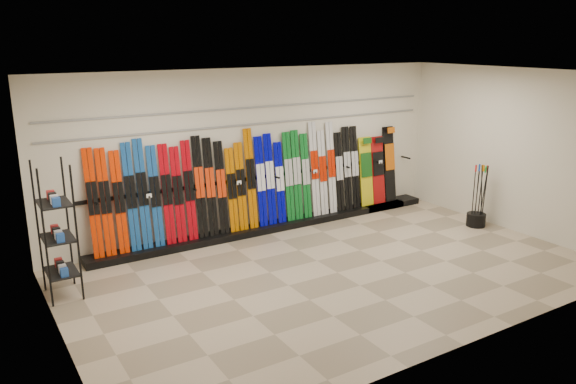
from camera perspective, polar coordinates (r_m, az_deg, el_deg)
floor at (r=8.79m, az=5.05°, el=-8.15°), size 8.00×8.00×0.00m
back_wall at (r=10.37m, az=-3.03°, el=4.23°), size 8.00×0.00×8.00m
left_wall at (r=6.79m, az=-22.89°, el=-3.03°), size 0.00×5.00×5.00m
right_wall at (r=11.14m, az=22.05°, el=3.90°), size 0.00×5.00×5.00m
ceiling at (r=8.08m, az=5.56°, el=11.75°), size 8.00×8.00×0.00m
ski_rack_base at (r=10.66m, az=-1.29°, el=-3.46°), size 8.00×0.40×0.12m
skis at (r=10.14m, az=-4.87°, el=0.84°), size 5.36×0.26×1.83m
snowboards at (r=11.94m, az=9.11°, el=2.37°), size 0.93×0.24×1.58m
accessory_rack at (r=8.32m, az=-22.42°, el=-3.65°), size 0.40×0.60×1.91m
pole_bin at (r=11.39m, az=18.55°, el=-2.69°), size 0.36×0.36×0.25m
ski_poles at (r=11.27m, az=18.92°, el=-0.34°), size 0.25×0.31×1.18m
slatwall_rail_0 at (r=10.26m, az=-3.02°, el=6.95°), size 7.60×0.02×0.03m
slatwall_rail_1 at (r=10.22m, az=-3.04°, el=8.61°), size 7.60×0.02×0.03m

